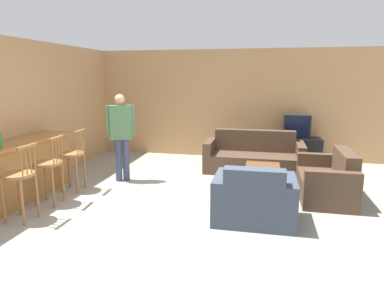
{
  "coord_description": "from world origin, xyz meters",
  "views": [
    {
      "loc": [
        1.03,
        -4.61,
        1.96
      ],
      "look_at": [
        -0.16,
        0.88,
        0.85
      ],
      "focal_mm": 32.0,
      "sensor_mm": 36.0,
      "label": 1
    }
  ],
  "objects_px": {
    "bar_chair_mid": "(49,168)",
    "coffee_table": "(262,172)",
    "bar_chair_near": "(20,180)",
    "bar_chair_far": "(73,158)",
    "armchair_near": "(254,201)",
    "tv_unit": "(295,151)",
    "couch_far": "(254,157)",
    "book_on_table": "(268,169)",
    "loveseat_right": "(328,181)",
    "tv": "(296,126)",
    "person_by_window": "(121,132)"
  },
  "relations": [
    {
      "from": "couch_far",
      "to": "tv",
      "type": "distance_m",
      "value": 1.36
    },
    {
      "from": "couch_far",
      "to": "book_on_table",
      "type": "distance_m",
      "value": 1.46
    },
    {
      "from": "person_by_window",
      "to": "coffee_table",
      "type": "bearing_deg",
      "value": -3.32
    },
    {
      "from": "bar_chair_mid",
      "to": "coffee_table",
      "type": "relative_size",
      "value": 1.18
    },
    {
      "from": "tv",
      "to": "tv_unit",
      "type": "bearing_deg",
      "value": 90.0
    },
    {
      "from": "couch_far",
      "to": "person_by_window",
      "type": "height_order",
      "value": "person_by_window"
    },
    {
      "from": "bar_chair_near",
      "to": "tv_unit",
      "type": "height_order",
      "value": "bar_chair_near"
    },
    {
      "from": "couch_far",
      "to": "armchair_near",
      "type": "relative_size",
      "value": 1.83
    },
    {
      "from": "couch_far",
      "to": "tv_unit",
      "type": "distance_m",
      "value": 1.23
    },
    {
      "from": "bar_chair_mid",
      "to": "couch_far",
      "type": "bearing_deg",
      "value": 40.41
    },
    {
      "from": "bar_chair_near",
      "to": "loveseat_right",
      "type": "bearing_deg",
      "value": 23.0
    },
    {
      "from": "bar_chair_near",
      "to": "book_on_table",
      "type": "height_order",
      "value": "bar_chair_near"
    },
    {
      "from": "tv_unit",
      "to": "armchair_near",
      "type": "bearing_deg",
      "value": -103.03
    },
    {
      "from": "bar_chair_mid",
      "to": "person_by_window",
      "type": "bearing_deg",
      "value": 66.41
    },
    {
      "from": "bar_chair_near",
      "to": "coffee_table",
      "type": "bearing_deg",
      "value": 30.17
    },
    {
      "from": "bar_chair_near",
      "to": "couch_far",
      "type": "xyz_separation_m",
      "value": [
        3.02,
        3.22,
        -0.29
      ]
    },
    {
      "from": "tv",
      "to": "book_on_table",
      "type": "height_order",
      "value": "tv"
    },
    {
      "from": "book_on_table",
      "to": "bar_chair_far",
      "type": "bearing_deg",
      "value": -171.71
    },
    {
      "from": "bar_chair_mid",
      "to": "coffee_table",
      "type": "xyz_separation_m",
      "value": [
        3.22,
        1.23,
        -0.21
      ]
    },
    {
      "from": "tv",
      "to": "armchair_near",
      "type": "bearing_deg",
      "value": -103.04
    },
    {
      "from": "couch_far",
      "to": "loveseat_right",
      "type": "bearing_deg",
      "value": -48.48
    },
    {
      "from": "couch_far",
      "to": "coffee_table",
      "type": "height_order",
      "value": "couch_far"
    },
    {
      "from": "person_by_window",
      "to": "bar_chair_mid",
      "type": "bearing_deg",
      "value": -113.59
    },
    {
      "from": "bar_chair_near",
      "to": "tv_unit",
      "type": "bearing_deg",
      "value": 46.03
    },
    {
      "from": "loveseat_right",
      "to": "coffee_table",
      "type": "height_order",
      "value": "loveseat_right"
    },
    {
      "from": "bar_chair_near",
      "to": "tv_unit",
      "type": "distance_m",
      "value": 5.65
    },
    {
      "from": "bar_chair_mid",
      "to": "tv",
      "type": "height_order",
      "value": "tv"
    },
    {
      "from": "bar_chair_mid",
      "to": "tv",
      "type": "distance_m",
      "value": 5.21
    },
    {
      "from": "tv",
      "to": "person_by_window",
      "type": "relative_size",
      "value": 0.35
    },
    {
      "from": "bar_chair_near",
      "to": "book_on_table",
      "type": "xyz_separation_m",
      "value": [
        3.3,
        1.79,
        -0.13
      ]
    },
    {
      "from": "loveseat_right",
      "to": "bar_chair_near",
      "type": "bearing_deg",
      "value": -157.0
    },
    {
      "from": "armchair_near",
      "to": "tv_unit",
      "type": "relative_size",
      "value": 0.97
    },
    {
      "from": "bar_chair_near",
      "to": "tv_unit",
      "type": "xyz_separation_m",
      "value": [
        3.92,
        4.06,
        -0.28
      ]
    },
    {
      "from": "bar_chair_mid",
      "to": "armchair_near",
      "type": "bearing_deg",
      "value": -0.23
    },
    {
      "from": "bar_chair_far",
      "to": "loveseat_right",
      "type": "relative_size",
      "value": 0.8
    },
    {
      "from": "bar_chair_far",
      "to": "tv_unit",
      "type": "height_order",
      "value": "bar_chair_far"
    },
    {
      "from": "loveseat_right",
      "to": "tv_unit",
      "type": "bearing_deg",
      "value": 98.82
    },
    {
      "from": "bar_chair_near",
      "to": "person_by_window",
      "type": "distance_m",
      "value": 2.14
    },
    {
      "from": "bar_chair_near",
      "to": "tv",
      "type": "distance_m",
      "value": 5.65
    },
    {
      "from": "armchair_near",
      "to": "loveseat_right",
      "type": "relative_size",
      "value": 0.82
    },
    {
      "from": "bar_chair_far",
      "to": "person_by_window",
      "type": "height_order",
      "value": "person_by_window"
    },
    {
      "from": "bar_chair_near",
      "to": "bar_chair_far",
      "type": "distance_m",
      "value": 1.31
    },
    {
      "from": "tv",
      "to": "bar_chair_far",
      "type": "bearing_deg",
      "value": -144.98
    },
    {
      "from": "bar_chair_near",
      "to": "bar_chair_far",
      "type": "relative_size",
      "value": 1.0
    },
    {
      "from": "bar_chair_near",
      "to": "tv",
      "type": "bearing_deg",
      "value": 46.01
    },
    {
      "from": "bar_chair_mid",
      "to": "couch_far",
      "type": "relative_size",
      "value": 0.53
    },
    {
      "from": "bar_chair_near",
      "to": "couch_far",
      "type": "bearing_deg",
      "value": 46.79
    },
    {
      "from": "loveseat_right",
      "to": "coffee_table",
      "type": "relative_size",
      "value": 1.48
    },
    {
      "from": "coffee_table",
      "to": "tv",
      "type": "relative_size",
      "value": 1.58
    },
    {
      "from": "bar_chair_near",
      "to": "coffee_table",
      "type": "distance_m",
      "value": 3.73
    }
  ]
}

